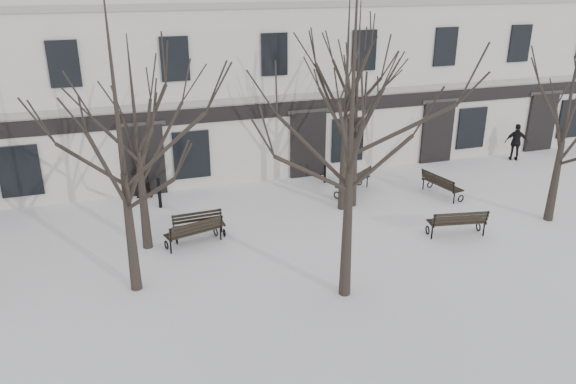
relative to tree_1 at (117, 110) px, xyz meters
name	(u,v)px	position (x,y,z in m)	size (l,w,h in m)	color
ground	(289,272)	(4.48, -0.48, -5.24)	(100.00, 100.00, 0.00)	white
building	(203,40)	(4.48, 12.47, 0.28)	(40.40, 10.20, 11.40)	silver
tree_1	(117,110)	(0.00, 0.00, 0.00)	(5.86, 5.86, 8.38)	black
tree_2	(353,97)	(5.59, -2.13, 0.39)	(6.30, 6.30, 8.99)	black
tree_3	(570,100)	(14.77, 0.21, -0.77)	(5.01, 5.01, 7.15)	black
tree_4	(135,121)	(0.55, 2.57, -0.94)	(4.81, 4.81, 6.87)	black
tree_5	(347,75)	(7.97, 3.56, -0.12)	(5.73, 5.73, 8.18)	black
tree_6	(357,82)	(8.47, 3.74, -0.43)	(5.39, 5.39, 7.70)	black
bench_1	(194,231)	(2.06, 2.22, -4.72)	(2.00, 1.16, 0.96)	black
bench_2	(457,222)	(10.76, 0.10, -4.70)	(2.06, 1.05, 0.99)	black
bench_3	(199,225)	(2.30, 2.77, -4.76)	(1.76, 0.72, 0.87)	black
bench_4	(354,181)	(9.07, 4.88, -4.70)	(1.96, 1.72, 0.99)	black
bench_5	(441,184)	(12.29, 3.51, -4.72)	(1.01, 1.96, 0.95)	black
bollard_a	(159,192)	(1.33, 5.85, -4.59)	(0.16, 0.16, 1.22)	black
bollard_b	(325,171)	(8.40, 6.42, -4.71)	(0.13, 0.13, 0.98)	black
pedestrian_b	(143,197)	(0.76, 7.17, -5.24)	(0.85, 0.66, 1.75)	black
pedestrian_c	(514,160)	(18.29, 6.48, -5.24)	(1.05, 0.44, 1.78)	black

